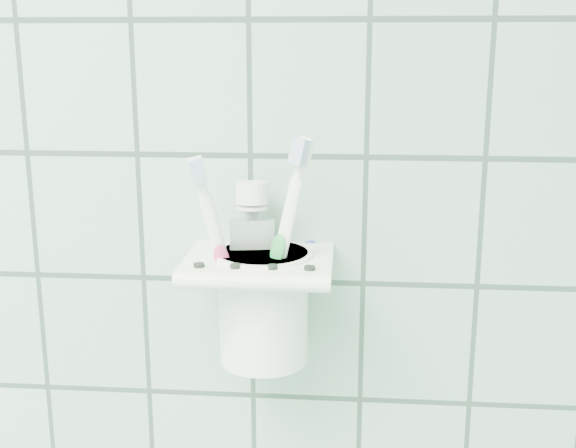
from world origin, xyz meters
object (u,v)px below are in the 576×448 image
(toothbrush_pink, at_px, (245,254))
(toothbrush_blue, at_px, (263,243))
(cup, at_px, (263,302))
(toothbrush_orange, at_px, (256,248))
(holder_bracket, at_px, (259,266))
(toothpaste_tube, at_px, (251,255))

(toothbrush_pink, relative_size, toothbrush_blue, 0.99)
(cup, distance_m, toothbrush_pink, 0.05)
(cup, bearing_deg, toothbrush_orange, -106.48)
(holder_bracket, bearing_deg, toothbrush_blue, 86.69)
(toothbrush_pink, height_order, toothpaste_tube, toothbrush_pink)
(holder_bracket, height_order, toothbrush_blue, toothbrush_blue)
(toothbrush_blue, bearing_deg, toothbrush_pink, -103.65)
(holder_bracket, relative_size, toothbrush_pink, 0.69)
(toothbrush_orange, height_order, toothpaste_tube, toothbrush_orange)
(toothbrush_pink, height_order, toothbrush_orange, toothbrush_orange)
(cup, distance_m, toothbrush_orange, 0.06)
(toothpaste_tube, bearing_deg, cup, -36.00)
(cup, height_order, toothpaste_tube, toothpaste_tube)
(holder_bracket, xyz_separation_m, toothbrush_orange, (-0.00, -0.01, 0.02))
(toothpaste_tube, bearing_deg, holder_bracket, -59.03)
(cup, distance_m, toothpaste_tube, 0.04)
(cup, bearing_deg, toothpaste_tube, 153.30)
(toothbrush_pink, distance_m, toothpaste_tube, 0.01)
(toothbrush_blue, height_order, toothbrush_orange, toothbrush_orange)
(toothbrush_blue, distance_m, toothbrush_orange, 0.03)
(cup, bearing_deg, toothbrush_pink, -156.95)
(holder_bracket, xyz_separation_m, toothbrush_blue, (0.00, 0.02, 0.02))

